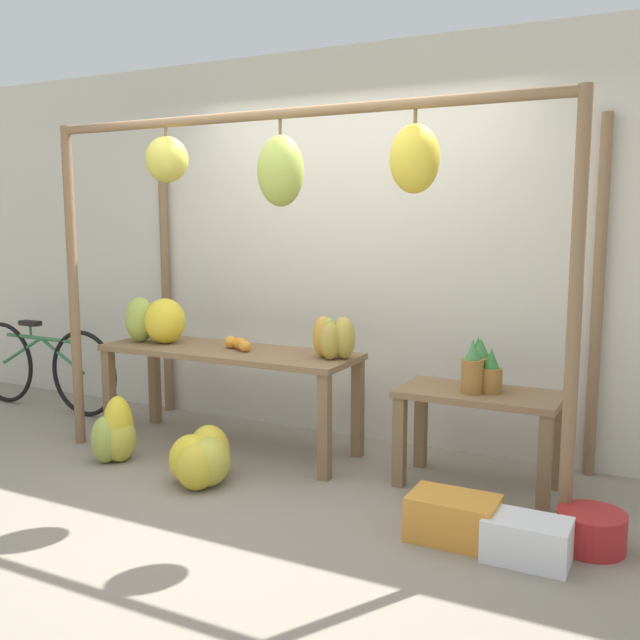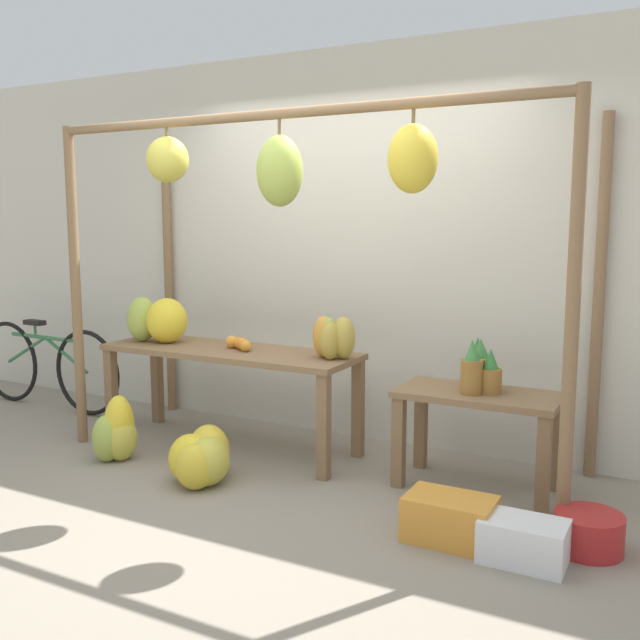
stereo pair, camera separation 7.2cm
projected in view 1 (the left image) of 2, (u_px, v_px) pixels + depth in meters
name	position (u px, v px, depth m)	size (l,w,h in m)	color
ground_plane	(253.00, 499.00, 4.11)	(20.00, 20.00, 0.00)	gray
shop_wall_back	(355.00, 247.00, 5.15)	(8.00, 0.08, 2.80)	beige
stall_awning	(297.00, 208.00, 4.29)	(3.42, 1.16, 2.23)	brown
display_table_main	(228.00, 363.00, 4.95)	(1.85, 0.60, 0.71)	brown
display_table_side	(478.00, 413.00, 4.23)	(0.95, 0.48, 0.59)	brown
banana_pile_on_table	(156.00, 320.00, 5.16)	(0.55, 0.40, 0.33)	yellow
orange_pile	(238.00, 344.00, 4.92)	(0.25, 0.19, 0.09)	orange
pineapple_cluster	(480.00, 369.00, 4.22)	(0.23, 0.30, 0.32)	#B27F38
banana_pile_ground_left	(115.00, 434.00, 4.73)	(0.33, 0.36, 0.44)	gold
banana_pile_ground_right	(202.00, 459.00, 4.33)	(0.43, 0.54, 0.34)	gold
fruit_crate_white	(453.00, 518.00, 3.57)	(0.44, 0.28, 0.23)	orange
blue_bucket	(591.00, 531.00, 3.48)	(0.33, 0.33, 0.19)	#AD2323
parked_bicycle	(42.00, 366.00, 6.01)	(1.67, 0.08, 0.75)	black
papaya_pile	(332.00, 338.00, 4.58)	(0.36, 0.26, 0.27)	#B2993D
fruit_crate_purple	(527.00, 540.00, 3.36)	(0.39, 0.25, 0.20)	silver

